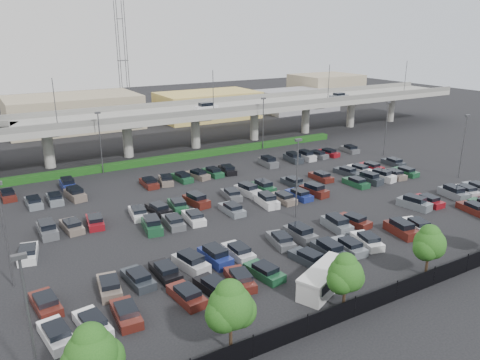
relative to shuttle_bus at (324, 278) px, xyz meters
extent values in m
plane|color=black|center=(8.31, 23.32, -1.20)|extent=(280.00, 280.00, 0.00)
cube|color=gray|center=(8.31, 55.32, 6.05)|extent=(150.00, 13.00, 1.10)
cube|color=#60605B|center=(8.31, 49.07, 7.10)|extent=(150.00, 0.50, 1.00)
cube|color=#60605B|center=(8.31, 61.57, 7.10)|extent=(150.00, 0.50, 1.00)
cylinder|color=gray|center=(-14.69, 55.32, 2.15)|extent=(1.80, 1.80, 6.70)
cube|color=#60605B|center=(-14.69, 55.32, 5.30)|extent=(2.60, 9.75, 0.50)
cylinder|color=gray|center=(-0.69, 55.32, 2.15)|extent=(1.80, 1.80, 6.70)
cube|color=#60605B|center=(-0.69, 55.32, 5.30)|extent=(2.60, 9.75, 0.50)
cylinder|color=gray|center=(13.31, 55.32, 2.15)|extent=(1.80, 1.80, 6.70)
cube|color=#60605B|center=(13.31, 55.32, 5.30)|extent=(2.60, 9.75, 0.50)
cylinder|color=gray|center=(27.31, 55.32, 2.15)|extent=(1.80, 1.80, 6.70)
cube|color=#60605B|center=(27.31, 55.32, 5.30)|extent=(2.60, 9.75, 0.50)
cylinder|color=gray|center=(41.31, 55.32, 2.15)|extent=(1.80, 1.80, 6.70)
cube|color=#60605B|center=(41.31, 55.32, 5.30)|extent=(2.60, 9.75, 0.50)
cylinder|color=gray|center=(55.31, 55.32, 2.15)|extent=(1.80, 1.80, 6.70)
cube|color=#60605B|center=(55.31, 55.32, 5.30)|extent=(2.60, 9.75, 0.50)
cylinder|color=gray|center=(69.31, 55.32, 2.15)|extent=(1.80, 1.80, 6.70)
cube|color=#60605B|center=(69.31, 55.32, 5.30)|extent=(2.60, 9.75, 0.50)
cube|color=white|center=(14.31, 52.32, 7.13)|extent=(4.40, 1.82, 1.05)
cube|color=black|center=(14.31, 52.32, 7.95)|extent=(2.60, 1.60, 0.65)
cube|color=slate|center=(48.31, 52.32, 7.01)|extent=(4.40, 1.82, 0.82)
cube|color=black|center=(48.31, 52.32, 7.64)|extent=(2.30, 1.60, 0.50)
cylinder|color=#47474C|center=(-13.69, 49.22, 10.60)|extent=(0.14, 0.14, 8.00)
cylinder|color=#47474C|center=(14.31, 49.22, 10.60)|extent=(0.14, 0.14, 8.00)
cylinder|color=#47474C|center=(42.31, 49.22, 10.60)|extent=(0.14, 0.14, 8.00)
cylinder|color=#47474C|center=(66.31, 49.22, 10.60)|extent=(0.14, 0.14, 8.00)
cube|color=#133910|center=(8.31, 48.32, -0.65)|extent=(66.00, 1.60, 1.10)
cube|color=black|center=(8.31, -4.68, -0.30)|extent=(70.00, 0.06, 1.80)
cylinder|color=black|center=(-10.69, -4.68, -0.20)|extent=(0.10, 0.10, 2.00)
cylinder|color=black|center=(-5.69, -4.68, -0.20)|extent=(0.10, 0.10, 2.00)
cylinder|color=black|center=(-0.69, -4.68, -0.20)|extent=(0.10, 0.10, 2.00)
cylinder|color=black|center=(4.31, -4.68, -0.20)|extent=(0.10, 0.10, 2.00)
cylinder|color=black|center=(9.31, -4.68, -0.20)|extent=(0.10, 0.10, 2.00)
cylinder|color=black|center=(14.31, -4.68, -0.20)|extent=(0.10, 0.10, 2.00)
sphere|color=#1C4E14|center=(-21.69, -3.26, 2.54)|extent=(3.37, 3.37, 3.37)
sphere|color=#1C4E14|center=(-20.91, -3.16, 1.93)|extent=(2.65, 2.65, 2.65)
sphere|color=#1C4E14|center=(-21.65, -3.14, 3.50)|extent=(2.29, 2.29, 2.29)
cylinder|color=#332316|center=(-11.69, -3.13, -0.11)|extent=(0.26, 0.26, 2.18)
sphere|color=#1C4E14|center=(-11.69, -3.13, 2.56)|extent=(3.39, 3.39, 3.39)
sphere|color=#1C4E14|center=(-10.90, -3.03, 1.95)|extent=(2.67, 2.67, 2.67)
sphere|color=#1C4E14|center=(-12.36, -3.21, 2.19)|extent=(2.67, 2.67, 2.67)
sphere|color=#1C4E14|center=(-11.65, -3.01, 3.53)|extent=(2.30, 2.30, 2.30)
cylinder|color=#332316|center=(-0.69, -3.35, -0.22)|extent=(0.26, 0.26, 1.96)
sphere|color=#1C4E14|center=(-0.69, -3.35, 2.17)|extent=(3.04, 3.04, 3.04)
sphere|color=#1C4E14|center=(0.02, -3.25, 1.63)|extent=(2.39, 2.39, 2.39)
sphere|color=#1C4E14|center=(-1.29, -3.43, 1.84)|extent=(2.39, 2.39, 2.39)
sphere|color=#1C4E14|center=(-0.65, -3.23, 3.04)|extent=(2.06, 2.06, 2.06)
cylinder|color=#332316|center=(10.31, -3.06, -0.21)|extent=(0.26, 0.26, 1.97)
sphere|color=#1C4E14|center=(10.31, -3.06, 2.20)|extent=(3.07, 3.07, 3.07)
sphere|color=#1C4E14|center=(11.02, -2.96, 1.65)|extent=(2.41, 2.41, 2.41)
sphere|color=#1C4E14|center=(9.71, -3.14, 1.87)|extent=(2.41, 2.41, 2.41)
sphere|color=#1C4E14|center=(10.35, -2.94, 3.07)|extent=(2.08, 2.08, 2.08)
cube|color=silver|center=(0.00, 0.00, -0.21)|extent=(7.09, 4.82, 1.97)
cube|color=black|center=(0.00, 0.00, 0.26)|extent=(6.26, 4.49, 0.89)
cube|color=silver|center=(0.00, 0.00, 0.89)|extent=(7.22, 4.94, 0.23)
cube|color=white|center=(-22.69, 4.82, -0.79)|extent=(2.38, 4.60, 0.82)
cube|color=black|center=(-22.69, 4.62, -0.16)|extent=(1.89, 2.49, 0.50)
cube|color=white|center=(-19.94, 4.82, -0.79)|extent=(2.39, 4.60, 0.82)
cube|color=black|center=(-19.94, 4.62, -0.16)|extent=(1.89, 2.49, 0.50)
cube|color=#551D16|center=(-17.19, 4.82, -0.79)|extent=(2.07, 4.50, 0.82)
cube|color=black|center=(-17.19, 4.62, -0.16)|extent=(1.73, 2.39, 0.50)
cube|color=#551D16|center=(-11.69, 4.82, -0.79)|extent=(2.26, 4.56, 0.82)
cube|color=black|center=(-11.69, 4.62, -0.16)|extent=(1.83, 2.45, 0.50)
cube|color=black|center=(-8.94, 4.82, -0.79)|extent=(2.48, 4.63, 0.82)
cube|color=black|center=(-8.94, 4.62, -0.16)|extent=(1.94, 2.52, 0.50)
cube|color=#551D16|center=(-6.19, 4.82, -0.79)|extent=(2.53, 4.64, 0.82)
cube|color=black|center=(-6.19, 4.63, -0.16)|extent=(1.96, 2.54, 0.50)
cube|color=#1B4D2E|center=(-3.44, 4.82, -0.79)|extent=(2.43, 4.61, 0.82)
cube|color=black|center=(-3.44, 4.62, -0.16)|extent=(1.91, 2.50, 0.50)
cube|color=#2A3037|center=(2.06, 4.82, -0.79)|extent=(2.43, 4.61, 0.82)
cube|color=black|center=(2.06, 4.62, -0.16)|extent=(1.91, 2.50, 0.50)
cube|color=#2A3037|center=(4.81, 4.82, -0.67)|extent=(2.02, 4.48, 1.05)
cube|color=black|center=(4.81, 4.82, 0.15)|extent=(1.72, 2.67, 0.65)
cube|color=slate|center=(7.56, 4.82, -0.79)|extent=(2.13, 4.52, 0.82)
cube|color=black|center=(7.56, 4.62, -0.16)|extent=(1.76, 2.41, 0.50)
cube|color=white|center=(10.31, 4.82, -0.79)|extent=(2.76, 4.70, 0.82)
cube|color=black|center=(10.31, 4.63, -0.16)|extent=(2.07, 2.60, 0.50)
cube|color=#551D16|center=(15.81, 4.82, -0.67)|extent=(2.49, 4.63, 1.05)
cube|color=black|center=(15.81, 4.82, 0.15)|extent=(1.99, 2.82, 0.65)
cube|color=white|center=(18.56, 4.82, -0.79)|extent=(2.79, 4.70, 0.82)
cube|color=black|center=(18.56, 4.63, -0.16)|extent=(2.09, 2.61, 0.50)
cube|color=#551D16|center=(29.56, 4.82, -0.79)|extent=(2.59, 4.66, 0.82)
cube|color=black|center=(29.56, 4.63, -0.16)|extent=(1.99, 2.55, 0.50)
cube|color=#551D16|center=(-22.69, 9.82, -0.79)|extent=(2.28, 4.57, 0.82)
cube|color=black|center=(-22.69, 9.62, -0.16)|extent=(1.84, 2.46, 0.50)
cube|color=#74655A|center=(-17.19, 9.82, -0.79)|extent=(2.42, 4.61, 0.82)
cube|color=black|center=(-17.19, 9.62, -0.16)|extent=(1.91, 2.50, 0.50)
cube|color=#2A3037|center=(-14.44, 9.82, -0.79)|extent=(2.21, 4.55, 0.82)
cube|color=black|center=(-14.44, 9.62, -0.16)|extent=(1.80, 2.43, 0.50)
cube|color=black|center=(-11.69, 9.82, -0.79)|extent=(1.92, 4.44, 0.82)
cube|color=black|center=(-11.69, 9.62, -0.16)|extent=(1.65, 2.34, 0.50)
cube|color=silver|center=(-8.94, 9.82, -0.67)|extent=(2.60, 4.66, 1.05)
cube|color=black|center=(-8.94, 9.82, 0.15)|extent=(2.06, 2.85, 0.65)
cube|color=navy|center=(-6.19, 9.82, -0.67)|extent=(2.12, 4.51, 1.05)
cube|color=black|center=(-6.19, 9.82, 0.15)|extent=(1.78, 2.70, 0.65)
cube|color=silver|center=(-3.44, 9.82, -0.79)|extent=(1.86, 4.42, 0.82)
cube|color=black|center=(-3.44, 9.62, -0.16)|extent=(1.62, 2.31, 0.50)
cube|color=#56595E|center=(2.06, 9.82, -0.79)|extent=(2.59, 4.66, 0.82)
cube|color=black|center=(2.06, 9.63, -0.16)|extent=(1.99, 2.55, 0.50)
cube|color=#56595E|center=(4.81, 9.82, -0.67)|extent=(1.84, 4.41, 1.05)
cube|color=black|center=(4.81, 9.82, 0.15)|extent=(1.61, 2.61, 0.65)
cube|color=slate|center=(10.31, 9.82, -0.67)|extent=(2.33, 4.58, 1.05)
cube|color=black|center=(10.31, 9.82, 0.15)|extent=(1.90, 2.77, 0.65)
cube|color=#551D16|center=(13.06, 9.82, -0.79)|extent=(2.40, 4.61, 0.82)
cube|color=black|center=(13.06, 9.62, -0.16)|extent=(1.90, 2.50, 0.50)
cube|color=slate|center=(24.06, 9.82, -0.67)|extent=(2.62, 4.67, 1.05)
cube|color=black|center=(24.06, 9.82, 0.15)|extent=(2.07, 2.86, 0.65)
cube|color=maroon|center=(26.81, 9.82, -0.79)|extent=(1.97, 4.46, 0.82)
cube|color=black|center=(26.81, 9.62, -0.16)|extent=(1.68, 2.36, 0.50)
cube|color=slate|center=(32.31, 9.82, -0.67)|extent=(2.51, 4.64, 1.05)
cube|color=black|center=(32.31, 9.82, 0.15)|extent=(2.00, 2.83, 0.65)
cube|color=silver|center=(35.06, 9.82, -0.79)|extent=(2.67, 4.68, 0.82)
cube|color=black|center=(35.06, 9.63, -0.16)|extent=(2.03, 2.58, 0.50)
cube|color=slate|center=(37.81, 9.82, -0.79)|extent=(2.60, 4.66, 0.82)
cube|color=black|center=(37.81, 9.63, -0.16)|extent=(2.00, 2.56, 0.50)
cube|color=white|center=(-22.69, 20.82, -0.79)|extent=(2.63, 4.67, 0.82)
cube|color=black|center=(-22.69, 20.63, -0.16)|extent=(2.01, 2.57, 0.50)
cube|color=#1B4D2E|center=(-8.94, 20.82, -0.67)|extent=(2.46, 4.62, 1.05)
cube|color=black|center=(-8.94, 20.82, 0.15)|extent=(1.97, 2.81, 0.65)
cube|color=#56595E|center=(-6.19, 20.82, -0.79)|extent=(2.21, 4.55, 0.82)
cube|color=black|center=(-6.19, 20.62, -0.16)|extent=(1.80, 2.44, 0.50)
cube|color=white|center=(-3.44, 20.82, -0.79)|extent=(2.22, 4.55, 0.82)
cube|color=black|center=(-3.44, 20.62, -0.16)|extent=(1.81, 2.44, 0.50)
cube|color=slate|center=(2.06, 20.82, -0.79)|extent=(1.85, 4.41, 0.82)
cube|color=black|center=(2.06, 20.62, -0.16)|extent=(1.62, 2.31, 0.50)
cube|color=white|center=(7.56, 20.82, -0.67)|extent=(2.30, 4.58, 1.05)
cube|color=black|center=(7.56, 20.82, 0.15)|extent=(1.88, 2.76, 0.65)
cube|color=#74655A|center=(10.31, 20.82, -0.79)|extent=(1.87, 4.42, 0.82)
cube|color=black|center=(10.31, 20.62, -0.16)|extent=(1.63, 2.32, 0.50)
cube|color=navy|center=(13.06, 20.82, -0.79)|extent=(2.00, 4.47, 0.82)
cube|color=black|center=(13.06, 20.62, -0.16)|extent=(1.70, 2.36, 0.50)
cube|color=#551D16|center=(15.81, 20.82, -0.67)|extent=(2.37, 4.60, 1.05)
cube|color=black|center=(15.81, 20.82, 0.15)|extent=(1.92, 2.78, 0.65)
cube|color=#1B4D2E|center=(24.06, 20.82, -0.79)|extent=(1.88, 4.42, 0.82)
cube|color=black|center=(24.06, 20.62, -0.16)|extent=(1.63, 2.32, 0.50)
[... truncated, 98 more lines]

